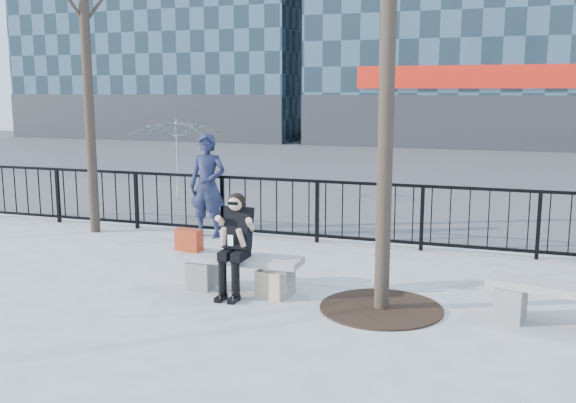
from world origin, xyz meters
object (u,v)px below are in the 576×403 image
(seated_woman, at_px, (235,245))
(bench_second, at_px, (561,300))
(bench_main, at_px, (240,269))
(standing_man, at_px, (208,186))

(seated_woman, bearing_deg, bench_second, 2.43)
(bench_main, distance_m, standing_man, 3.39)
(bench_second, height_order, seated_woman, seated_woman)
(bench_second, xyz_separation_m, standing_man, (-5.71, 2.79, 0.64))
(seated_woman, bearing_deg, bench_main, 90.00)
(bench_second, bearing_deg, seated_woman, -164.22)
(standing_man, bearing_deg, seated_woman, -60.24)
(bench_main, xyz_separation_m, standing_man, (-1.80, 2.80, 0.63))
(bench_main, height_order, bench_second, bench_main)
(bench_main, height_order, seated_woman, seated_woman)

